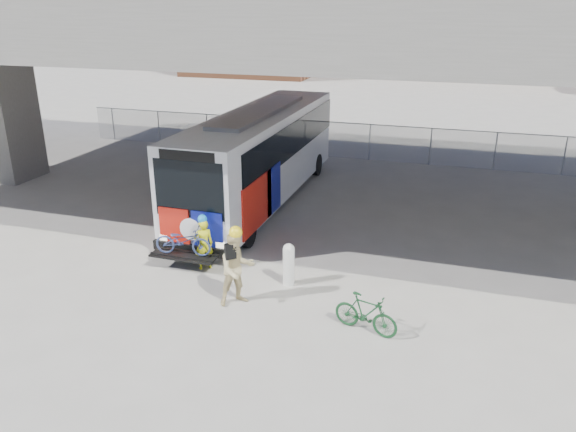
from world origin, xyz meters
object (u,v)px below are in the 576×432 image
at_px(bollard, 289,263).
at_px(bike_parked, 366,314).
at_px(bus, 261,150).
at_px(cyclist_hivis, 204,243).
at_px(cyclist_tan, 237,268).

bearing_deg(bollard, bike_parked, -35.11).
height_order(bollard, bike_parked, bollard).
relative_size(bus, bollard, 10.38).
relative_size(cyclist_hivis, bike_parked, 1.04).
distance_m(bus, cyclist_hivis, 6.48).
height_order(cyclist_hivis, bike_parked, cyclist_hivis).
height_order(bus, cyclist_hivis, bus).
bearing_deg(cyclist_tan, bike_parked, -48.22).
relative_size(bus, cyclist_hivis, 7.53).
bearing_deg(bike_parked, cyclist_tan, 99.86).
bearing_deg(bus, cyclist_tan, -73.94).
distance_m(bollard, cyclist_tan, 1.76).
bearing_deg(bollard, cyclist_tan, -124.08).
height_order(bollard, cyclist_hivis, cyclist_hivis).
xyz_separation_m(bus, cyclist_tan, (2.29, -7.96, -1.07)).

